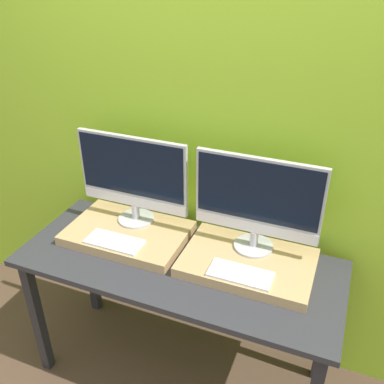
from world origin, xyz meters
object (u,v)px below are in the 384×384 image
at_px(monitor_right, 257,201).
at_px(keyboard_left, 114,241).
at_px(keyboard_right, 240,274).
at_px(monitor_left, 133,176).

bearing_deg(monitor_right, keyboard_left, -160.95).
bearing_deg(monitor_right, keyboard_right, -90.00).
relative_size(monitor_right, keyboard_right, 2.07).
height_order(keyboard_left, monitor_right, monitor_right).
xyz_separation_m(keyboard_left, monitor_right, (0.64, 0.22, 0.25)).
bearing_deg(keyboard_left, keyboard_right, 0.00).
bearing_deg(monitor_left, keyboard_right, -19.05).
relative_size(monitor_left, keyboard_left, 2.07).
bearing_deg(keyboard_right, keyboard_left, 180.00).
height_order(monitor_left, monitor_right, same).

